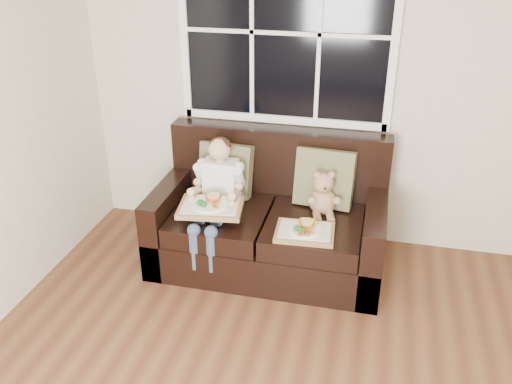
% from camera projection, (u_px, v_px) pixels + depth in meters
% --- Properties ---
extents(room_walls, '(4.52, 5.02, 2.71)m').
position_uv_depth(room_walls, '(351.00, 206.00, 1.66)').
color(room_walls, beige).
rests_on(room_walls, ground).
extents(window_back, '(1.62, 0.04, 1.37)m').
position_uv_depth(window_back, '(286.00, 33.00, 3.93)').
color(window_back, black).
rests_on(window_back, room_walls).
extents(loveseat, '(1.70, 0.92, 0.96)m').
position_uv_depth(loveseat, '(270.00, 224.00, 4.13)').
color(loveseat, black).
rests_on(loveseat, ground).
extents(pillow_left, '(0.43, 0.23, 0.42)m').
position_uv_depth(pillow_left, '(226.00, 170.00, 4.19)').
color(pillow_left, '#6A6841').
rests_on(pillow_left, loveseat).
extents(pillow_right, '(0.45, 0.24, 0.45)m').
position_uv_depth(pillow_right, '(324.00, 178.00, 4.02)').
color(pillow_right, '#6A6841').
rests_on(pillow_right, loveseat).
extents(child, '(0.36, 0.59, 0.82)m').
position_uv_depth(child, '(217.00, 187.00, 3.96)').
color(child, white).
rests_on(child, loveseat).
extents(teddy_bear, '(0.23, 0.28, 0.35)m').
position_uv_depth(teddy_bear, '(323.00, 196.00, 3.93)').
color(teddy_bear, tan).
rests_on(teddy_bear, loveseat).
extents(tray_left, '(0.49, 0.40, 0.10)m').
position_uv_depth(tray_left, '(211.00, 206.00, 3.82)').
color(tray_left, '#8E6440').
rests_on(tray_left, child).
extents(tray_right, '(0.42, 0.33, 0.09)m').
position_uv_depth(tray_right, '(305.00, 231.00, 3.70)').
color(tray_right, '#8E6440').
rests_on(tray_right, loveseat).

